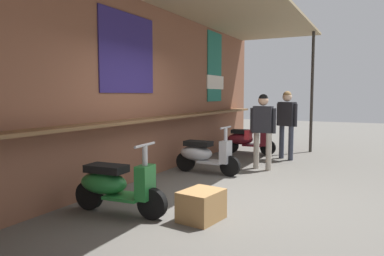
{
  "coord_description": "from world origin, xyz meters",
  "views": [
    {
      "loc": [
        -5.23,
        -2.0,
        1.59
      ],
      "look_at": [
        1.07,
        1.18,
        0.94
      ],
      "focal_mm": 34.26,
      "sensor_mm": 36.0,
      "label": 1
    }
  ],
  "objects_px": {
    "scooter_maroon": "(246,140)",
    "merchandise_crate": "(201,205)",
    "scooter_silver": "(204,154)",
    "shopper_passing": "(287,117)",
    "scooter_green": "(114,185)",
    "shopper_browsing": "(262,124)"
  },
  "relations": [
    {
      "from": "scooter_maroon",
      "to": "merchandise_crate",
      "type": "distance_m",
      "value": 5.37
    },
    {
      "from": "scooter_silver",
      "to": "shopper_passing",
      "type": "bearing_deg",
      "value": 66.79
    },
    {
      "from": "scooter_green",
      "to": "merchandise_crate",
      "type": "bearing_deg",
      "value": 10.85
    },
    {
      "from": "shopper_passing",
      "to": "scooter_silver",
      "type": "bearing_deg",
      "value": 176.08
    },
    {
      "from": "merchandise_crate",
      "to": "shopper_passing",
      "type": "bearing_deg",
      "value": 0.29
    },
    {
      "from": "scooter_silver",
      "to": "merchandise_crate",
      "type": "bearing_deg",
      "value": -63.53
    },
    {
      "from": "shopper_browsing",
      "to": "merchandise_crate",
      "type": "bearing_deg",
      "value": 2.78
    },
    {
      "from": "merchandise_crate",
      "to": "scooter_maroon",
      "type": "bearing_deg",
      "value": 12.4
    },
    {
      "from": "scooter_green",
      "to": "shopper_passing",
      "type": "xyz_separation_m",
      "value": [
        5.21,
        -1.13,
        0.64
      ]
    },
    {
      "from": "scooter_silver",
      "to": "shopper_browsing",
      "type": "xyz_separation_m",
      "value": [
        0.92,
        -0.93,
        0.57
      ]
    },
    {
      "from": "merchandise_crate",
      "to": "scooter_green",
      "type": "bearing_deg",
      "value": 103.87
    },
    {
      "from": "scooter_silver",
      "to": "scooter_maroon",
      "type": "bearing_deg",
      "value": 92.02
    },
    {
      "from": "scooter_green",
      "to": "merchandise_crate",
      "type": "height_order",
      "value": "scooter_green"
    },
    {
      "from": "scooter_maroon",
      "to": "merchandise_crate",
      "type": "height_order",
      "value": "scooter_maroon"
    },
    {
      "from": "shopper_browsing",
      "to": "merchandise_crate",
      "type": "relative_size",
      "value": 2.92
    },
    {
      "from": "scooter_silver",
      "to": "shopper_passing",
      "type": "xyz_separation_m",
      "value": [
        2.39,
        -1.13,
        0.64
      ]
    },
    {
      "from": "shopper_browsing",
      "to": "scooter_maroon",
      "type": "bearing_deg",
      "value": -153.27
    },
    {
      "from": "shopper_browsing",
      "to": "scooter_silver",
      "type": "bearing_deg",
      "value": -46.37
    },
    {
      "from": "scooter_silver",
      "to": "merchandise_crate",
      "type": "height_order",
      "value": "scooter_silver"
    },
    {
      "from": "scooter_green",
      "to": "shopper_passing",
      "type": "bearing_deg",
      "value": 74.77
    },
    {
      "from": "scooter_silver",
      "to": "shopper_browsing",
      "type": "height_order",
      "value": "shopper_browsing"
    },
    {
      "from": "scooter_maroon",
      "to": "shopper_passing",
      "type": "bearing_deg",
      "value": -19.66
    }
  ]
}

